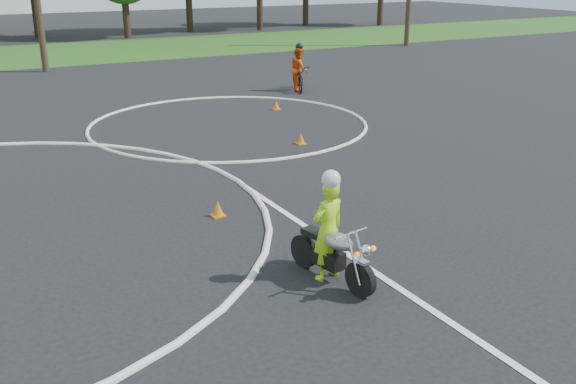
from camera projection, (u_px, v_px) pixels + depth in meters
course_markings at (40, 192)px, 13.11m from camera, size 19.05×19.05×0.12m
primary_motorcycle at (333, 254)px, 9.26m from camera, size 0.60×1.72×0.91m
rider_primary_grp at (328, 227)px, 9.24m from camera, size 0.61×0.46×1.69m
rider_second_grp at (299, 74)px, 23.66m from camera, size 1.27×1.91×1.73m
traffic_cones at (145, 191)px, 12.75m from camera, size 13.57×12.94×0.30m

